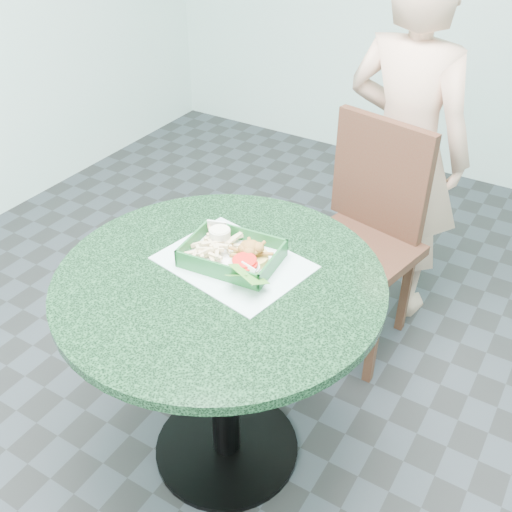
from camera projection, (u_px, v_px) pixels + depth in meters
The scene contains 10 objects.
floor at pixel (227, 448), 2.13m from camera, with size 4.00×5.00×0.02m, color #303335.
cafe_table at pixel (222, 327), 1.80m from camera, with size 0.94×0.94×0.75m.
dining_chair at pixel (366, 224), 2.36m from camera, with size 0.42×0.42×0.93m.
diner_person at pixel (404, 151), 2.41m from camera, with size 0.54×0.35×1.48m, color #D4A387.
placemat at pixel (234, 268), 1.75m from camera, with size 0.41×0.30×0.00m, color silver.
food_basket at pixel (232, 262), 1.75m from camera, with size 0.27×0.20×0.05m.
crab_sandwich at pixel (249, 258), 1.71m from camera, with size 0.11×0.11×0.07m.
fries_pile at pixel (217, 247), 1.77m from camera, with size 0.12×0.13×0.05m, color #D9BF8B, non-canonical shape.
sauce_ramekin at pixel (222, 239), 1.79m from camera, with size 0.06×0.06×0.04m.
garnish_cup at pixel (243, 276), 1.65m from camera, with size 0.12×0.12×0.05m.
Camera 1 is at (0.79, -1.09, 1.79)m, focal length 42.00 mm.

